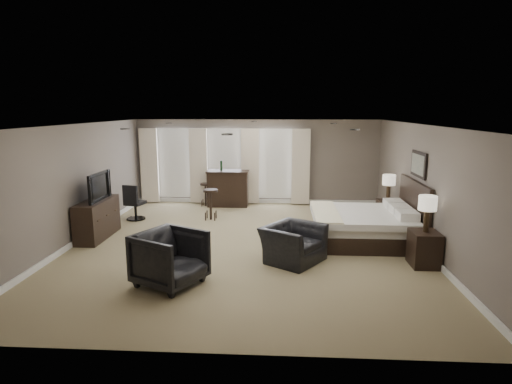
# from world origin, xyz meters

# --- Properties ---
(room) EXTENTS (7.60, 8.60, 2.64)m
(room) POSITION_xyz_m (0.00, 0.00, 1.30)
(room) COLOR #867855
(room) RESTS_ON ground
(window_bay) EXTENTS (5.25, 0.20, 2.30)m
(window_bay) POSITION_xyz_m (-1.00, 4.11, 1.20)
(window_bay) COLOR silver
(window_bay) RESTS_ON room
(bed) EXTENTS (2.18, 2.08, 1.39)m
(bed) POSITION_xyz_m (2.58, 0.39, 0.69)
(bed) COLOR silver
(bed) RESTS_ON ground
(nightstand_near) EXTENTS (0.50, 0.61, 0.66)m
(nightstand_near) POSITION_xyz_m (3.47, -1.06, 0.33)
(nightstand_near) COLOR black
(nightstand_near) RESTS_ON ground
(nightstand_far) EXTENTS (0.47, 0.58, 0.63)m
(nightstand_far) POSITION_xyz_m (3.47, 1.84, 0.32)
(nightstand_far) COLOR black
(nightstand_far) RESTS_ON ground
(lamp_near) EXTENTS (0.33, 0.33, 0.69)m
(lamp_near) POSITION_xyz_m (3.47, -1.06, 1.01)
(lamp_near) COLOR beige
(lamp_near) RESTS_ON nightstand_near
(lamp_far) EXTENTS (0.32, 0.32, 0.67)m
(lamp_far) POSITION_xyz_m (3.47, 1.84, 0.97)
(lamp_far) COLOR beige
(lamp_far) RESTS_ON nightstand_far
(wall_art) EXTENTS (0.04, 0.96, 0.56)m
(wall_art) POSITION_xyz_m (3.70, 0.39, 1.75)
(wall_art) COLOR slate
(wall_art) RESTS_ON room
(dresser) EXTENTS (0.49, 1.52, 0.88)m
(dresser) POSITION_xyz_m (-3.45, 0.33, 0.44)
(dresser) COLOR black
(dresser) RESTS_ON ground
(tv) EXTENTS (0.64, 1.11, 0.15)m
(tv) POSITION_xyz_m (-3.45, 0.33, 0.95)
(tv) COLOR black
(tv) RESTS_ON dresser
(armchair_near) EXTENTS (1.21, 1.31, 0.96)m
(armchair_near) POSITION_xyz_m (1.00, -0.96, 0.48)
(armchair_near) COLOR black
(armchair_near) RESTS_ON ground
(armchair_far) EXTENTS (1.28, 1.31, 1.02)m
(armchair_far) POSITION_xyz_m (-1.09, -2.22, 0.51)
(armchair_far) COLOR black
(armchair_far) RESTS_ON ground
(bar_counter) EXTENTS (1.26, 0.65, 1.10)m
(bar_counter) POSITION_xyz_m (-0.85, 3.78, 0.55)
(bar_counter) COLOR black
(bar_counter) RESTS_ON ground
(bar_stool_left) EXTENTS (0.34, 0.34, 0.70)m
(bar_stool_left) POSITION_xyz_m (-1.54, 3.70, 0.35)
(bar_stool_left) COLOR black
(bar_stool_left) RESTS_ON ground
(bar_stool_right) EXTENTS (0.50, 0.50, 0.82)m
(bar_stool_right) POSITION_xyz_m (-1.12, 2.10, 0.41)
(bar_stool_right) COLOR black
(bar_stool_right) RESTS_ON ground
(desk_chair) EXTENTS (0.61, 0.61, 0.97)m
(desk_chair) POSITION_xyz_m (-3.12, 1.97, 0.49)
(desk_chair) COLOR black
(desk_chair) RESTS_ON ground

